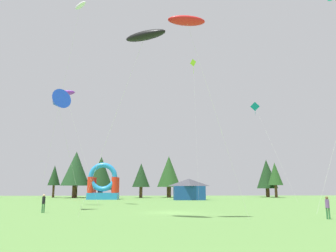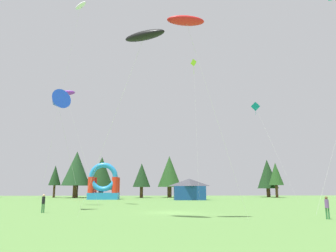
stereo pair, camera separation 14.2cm
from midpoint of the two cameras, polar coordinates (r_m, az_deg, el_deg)
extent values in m
plane|color=#5B8C42|center=(29.37, 0.90, -15.04)|extent=(120.00, 120.00, 0.00)
cylinder|color=silver|center=(31.41, 27.19, -4.14)|extent=(4.23, 0.80, 10.34)
ellipsoid|color=black|center=(25.22, -4.00, 15.62)|extent=(3.63, 2.93, 1.12)
cylinder|color=silver|center=(24.70, -9.89, -0.10)|extent=(5.00, 2.98, 13.39)
pyramid|color=#0C7F7A|center=(59.34, 15.22, 3.27)|extent=(1.21, 0.57, 1.18)
cylinder|color=#0C7F7A|center=(59.09, 15.27, 2.60)|extent=(0.04, 0.04, 1.42)
cylinder|color=silver|center=(55.82, 18.46, -4.15)|extent=(3.95, 5.80, 16.19)
cone|color=blue|center=(34.70, -18.86, 4.10)|extent=(2.93, 2.94, 2.30)
cylinder|color=silver|center=(34.54, -16.91, -5.02)|extent=(2.47, 2.32, 10.75)
ellipsoid|color=purple|center=(43.01, -17.61, 5.55)|extent=(2.68, 1.29, 0.88)
cylinder|color=silver|center=(40.80, -14.95, -3.71)|extent=(4.89, 0.56, 13.91)
pyramid|color=#8CD826|center=(61.97, 4.67, 11.01)|extent=(0.99, 0.98, 1.04)
cylinder|color=#8CD826|center=(61.51, 4.65, 10.08)|extent=(0.04, 0.04, 2.15)
cylinder|color=silver|center=(56.39, 5.08, -0.13)|extent=(0.02, 4.19, 25.13)
ellipsoid|color=red|center=(25.47, 3.30, 18.06)|extent=(2.86, 1.23, 0.76)
cylinder|color=silver|center=(23.28, 8.57, 1.86)|extent=(4.17, 0.23, 14.47)
ellipsoid|color=white|center=(46.83, -15.08, 19.81)|extent=(2.47, 2.76, 1.06)
cylinder|color=silver|center=(46.67, -18.61, 3.03)|extent=(6.51, 8.50, 25.74)
cylinder|color=#33723F|center=(25.90, 26.66, -13.66)|extent=(0.15, 0.15, 0.76)
cylinder|color=#33723F|center=(25.92, 26.32, -13.69)|extent=(0.15, 0.15, 0.76)
cylinder|color=#724C8C|center=(25.88, 26.36, -12.18)|extent=(0.38, 0.38, 0.60)
sphere|color=brown|center=(25.86, 26.28, -11.29)|extent=(0.21, 0.21, 0.21)
cylinder|color=#33723F|center=(31.10, -21.22, -13.39)|extent=(0.15, 0.15, 0.77)
cylinder|color=#33723F|center=(31.11, -20.93, -13.40)|extent=(0.15, 0.15, 0.77)
cylinder|color=black|center=(31.07, -20.99, -12.12)|extent=(0.35, 0.35, 0.61)
sphere|color=#D8AD84|center=(31.06, -20.94, -11.37)|extent=(0.21, 0.21, 0.21)
cube|color=#268CD8|center=(62.95, -11.20, -12.03)|extent=(5.53, 4.07, 1.19)
cylinder|color=red|center=(61.86, -13.38, -10.08)|extent=(1.14, 1.14, 2.89)
cylinder|color=red|center=(61.19, -9.27, -10.23)|extent=(1.14, 1.14, 2.89)
cylinder|color=red|center=(64.74, -12.89, -10.12)|extent=(1.14, 1.14, 2.89)
cylinder|color=red|center=(64.09, -8.96, -10.25)|extent=(1.14, 1.14, 2.89)
torus|color=#268CD8|center=(61.51, -11.29, -8.82)|extent=(5.31, 0.91, 5.31)
cube|color=#19478C|center=(59.16, 3.88, -11.69)|extent=(5.42, 3.86, 2.44)
pyramid|color=#3F3F47|center=(59.16, 3.86, -9.88)|extent=(5.42, 3.86, 1.30)
cylinder|color=#4C331E|center=(76.91, -19.41, -10.83)|extent=(0.48, 0.48, 2.64)
cone|color=#193819|center=(76.95, -19.25, -8.21)|extent=(2.66, 2.66, 4.41)
cylinder|color=#4C331E|center=(73.48, -15.99, -11.07)|extent=(1.09, 1.09, 2.58)
cone|color=#1E4221|center=(73.58, -15.79, -7.20)|extent=(6.07, 6.07, 7.37)
cylinder|color=#4C331E|center=(72.19, -11.73, -11.64)|extent=(1.01, 1.01, 1.67)
cone|color=#193819|center=(72.25, -11.59, -8.15)|extent=(5.62, 5.62, 7.13)
cylinder|color=#4C331E|center=(71.12, -4.66, -11.59)|extent=(0.69, 0.69, 2.27)
cone|color=#193819|center=(71.16, -4.61, -8.63)|extent=(3.81, 3.81, 5.08)
cylinder|color=#4C331E|center=(73.35, 0.32, -11.59)|extent=(0.94, 0.94, 2.30)
cone|color=#234C1E|center=(73.43, 0.31, -8.00)|extent=(5.24, 5.24, 6.88)
cylinder|color=#4C331E|center=(79.30, 17.36, -11.17)|extent=(0.86, 0.86, 1.97)
cone|color=#193819|center=(79.35, 17.18, -8.07)|extent=(4.75, 4.75, 6.63)
cylinder|color=#4C331E|center=(76.09, 18.69, -10.86)|extent=(0.58, 0.58, 2.68)
cone|color=#234C1E|center=(76.15, 18.52, -7.99)|extent=(3.21, 3.21, 4.97)
camera|label=1|loc=(0.07, -89.90, -0.02)|focal=34.54mm
camera|label=2|loc=(0.07, 90.10, 0.02)|focal=34.54mm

